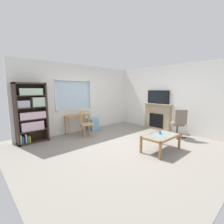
{
  "coord_description": "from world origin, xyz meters",
  "views": [
    {
      "loc": [
        -3.35,
        -3.23,
        1.69
      ],
      "look_at": [
        0.11,
        0.56,
        0.93
      ],
      "focal_mm": 25.36,
      "sensor_mm": 36.0,
      "label": 1
    }
  ],
  "objects_px": {
    "office_chair": "(179,122)",
    "sippy_cup": "(160,132)",
    "desk_under_window": "(77,118)",
    "plastic_drawer_unit": "(93,124)",
    "coffee_table": "(161,137)",
    "tv": "(158,97)",
    "bookshelf": "(31,112)",
    "fireplace": "(157,117)",
    "wooden_chair": "(87,123)"
  },
  "relations": [
    {
      "from": "office_chair",
      "to": "sippy_cup",
      "type": "height_order",
      "value": "office_chair"
    },
    {
      "from": "plastic_drawer_unit",
      "to": "tv",
      "type": "xyz_separation_m",
      "value": [
        2.03,
        -1.73,
        1.1
      ]
    },
    {
      "from": "bookshelf",
      "to": "desk_under_window",
      "type": "distance_m",
      "value": 1.58
    },
    {
      "from": "tv",
      "to": "coffee_table",
      "type": "height_order",
      "value": "tv"
    },
    {
      "from": "bookshelf",
      "to": "fireplace",
      "type": "relative_size",
      "value": 1.51
    },
    {
      "from": "plastic_drawer_unit",
      "to": "tv",
      "type": "height_order",
      "value": "tv"
    },
    {
      "from": "desk_under_window",
      "to": "bookshelf",
      "type": "bearing_deg",
      "value": 175.98
    },
    {
      "from": "desk_under_window",
      "to": "office_chair",
      "type": "xyz_separation_m",
      "value": [
        2.28,
        -2.81,
        -0.03
      ]
    },
    {
      "from": "plastic_drawer_unit",
      "to": "coffee_table",
      "type": "relative_size",
      "value": 0.46
    },
    {
      "from": "bookshelf",
      "to": "fireplace",
      "type": "bearing_deg",
      "value": -22.43
    },
    {
      "from": "plastic_drawer_unit",
      "to": "office_chair",
      "type": "height_order",
      "value": "office_chair"
    },
    {
      "from": "wooden_chair",
      "to": "tv",
      "type": "height_order",
      "value": "tv"
    },
    {
      "from": "desk_under_window",
      "to": "sippy_cup",
      "type": "xyz_separation_m",
      "value": [
        0.89,
        -2.94,
        -0.09
      ]
    },
    {
      "from": "plastic_drawer_unit",
      "to": "tv",
      "type": "distance_m",
      "value": 2.89
    },
    {
      "from": "coffee_table",
      "to": "sippy_cup",
      "type": "xyz_separation_m",
      "value": [
        0.08,
        0.08,
        0.11
      ]
    },
    {
      "from": "wooden_chair",
      "to": "fireplace",
      "type": "height_order",
      "value": "fireplace"
    },
    {
      "from": "office_chair",
      "to": "fireplace",
      "type": "bearing_deg",
      "value": 65.7
    },
    {
      "from": "bookshelf",
      "to": "fireplace",
      "type": "distance_m",
      "value": 4.7
    },
    {
      "from": "plastic_drawer_unit",
      "to": "fireplace",
      "type": "bearing_deg",
      "value": -40.11
    },
    {
      "from": "bookshelf",
      "to": "wooden_chair",
      "type": "xyz_separation_m",
      "value": [
        1.61,
        -0.62,
        -0.5
      ]
    },
    {
      "from": "coffee_table",
      "to": "bookshelf",
      "type": "bearing_deg",
      "value": 126.81
    },
    {
      "from": "wooden_chair",
      "to": "fireplace",
      "type": "xyz_separation_m",
      "value": [
        2.72,
        -1.16,
        0.08
      ]
    },
    {
      "from": "tv",
      "to": "office_chair",
      "type": "height_order",
      "value": "tv"
    },
    {
      "from": "bookshelf",
      "to": "wooden_chair",
      "type": "bearing_deg",
      "value": -21.15
    },
    {
      "from": "wooden_chair",
      "to": "office_chair",
      "type": "relative_size",
      "value": 0.9
    },
    {
      "from": "desk_under_window",
      "to": "sippy_cup",
      "type": "bearing_deg",
      "value": -73.11
    },
    {
      "from": "wooden_chair",
      "to": "coffee_table",
      "type": "relative_size",
      "value": 0.85
    },
    {
      "from": "wooden_chair",
      "to": "tv",
      "type": "xyz_separation_m",
      "value": [
        2.7,
        -1.16,
        0.88
      ]
    },
    {
      "from": "sippy_cup",
      "to": "bookshelf",
      "type": "bearing_deg",
      "value": 128.51
    },
    {
      "from": "plastic_drawer_unit",
      "to": "office_chair",
      "type": "bearing_deg",
      "value": -61.69
    },
    {
      "from": "bookshelf",
      "to": "tv",
      "type": "relative_size",
      "value": 1.95
    },
    {
      "from": "desk_under_window",
      "to": "fireplace",
      "type": "bearing_deg",
      "value": -30.97
    },
    {
      "from": "plastic_drawer_unit",
      "to": "coffee_table",
      "type": "height_order",
      "value": "plastic_drawer_unit"
    },
    {
      "from": "fireplace",
      "to": "coffee_table",
      "type": "distance_m",
      "value": 2.4
    },
    {
      "from": "bookshelf",
      "to": "sippy_cup",
      "type": "distance_m",
      "value": 3.92
    },
    {
      "from": "bookshelf",
      "to": "fireplace",
      "type": "xyz_separation_m",
      "value": [
        4.33,
        -1.79,
        -0.42
      ]
    },
    {
      "from": "desk_under_window",
      "to": "wooden_chair",
      "type": "xyz_separation_m",
      "value": [
        0.08,
        -0.51,
        -0.12
      ]
    },
    {
      "from": "wooden_chair",
      "to": "sippy_cup",
      "type": "distance_m",
      "value": 2.55
    },
    {
      "from": "bookshelf",
      "to": "tv",
      "type": "distance_m",
      "value": 4.68
    },
    {
      "from": "office_chair",
      "to": "desk_under_window",
      "type": "bearing_deg",
      "value": 129.12
    },
    {
      "from": "desk_under_window",
      "to": "plastic_drawer_unit",
      "type": "relative_size",
      "value": 1.92
    },
    {
      "from": "fireplace",
      "to": "office_chair",
      "type": "relative_size",
      "value": 1.24
    },
    {
      "from": "desk_under_window",
      "to": "plastic_drawer_unit",
      "type": "xyz_separation_m",
      "value": [
        0.74,
        0.05,
        -0.34
      ]
    },
    {
      "from": "bookshelf",
      "to": "office_chair",
      "type": "xyz_separation_m",
      "value": [
        3.81,
        -2.92,
        -0.41
      ]
    },
    {
      "from": "fireplace",
      "to": "tv",
      "type": "height_order",
      "value": "tv"
    },
    {
      "from": "wooden_chair",
      "to": "fireplace",
      "type": "relative_size",
      "value": 0.73
    },
    {
      "from": "fireplace",
      "to": "desk_under_window",
      "type": "bearing_deg",
      "value": 149.03
    },
    {
      "from": "wooden_chair",
      "to": "office_chair",
      "type": "height_order",
      "value": "office_chair"
    },
    {
      "from": "desk_under_window",
      "to": "fireplace",
      "type": "relative_size",
      "value": 0.75
    },
    {
      "from": "bookshelf",
      "to": "office_chair",
      "type": "relative_size",
      "value": 1.87
    }
  ]
}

